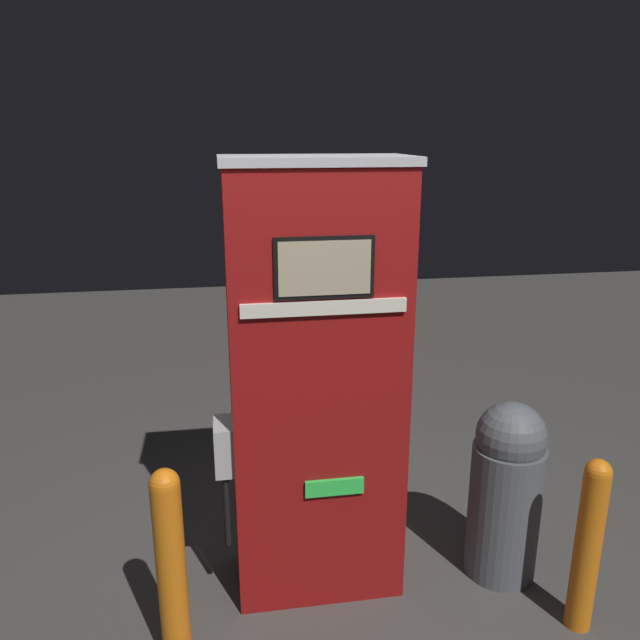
{
  "coord_description": "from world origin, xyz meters",
  "views": [
    {
      "loc": [
        -0.44,
        -2.57,
        2.3
      ],
      "look_at": [
        0.0,
        0.11,
        1.48
      ],
      "focal_mm": 35.0,
      "sensor_mm": 36.0,
      "label": 1
    }
  ],
  "objects_px": {
    "safety_bollard": "(171,565)",
    "safety_bollard_far": "(588,542)",
    "gas_pump": "(316,387)",
    "trash_bin": "(506,488)"
  },
  "relations": [
    {
      "from": "trash_bin",
      "to": "safety_bollard_far",
      "type": "height_order",
      "value": "trash_bin"
    },
    {
      "from": "gas_pump",
      "to": "trash_bin",
      "type": "distance_m",
      "value": 1.17
    },
    {
      "from": "safety_bollard",
      "to": "safety_bollard_far",
      "type": "bearing_deg",
      "value": -2.87
    },
    {
      "from": "gas_pump",
      "to": "safety_bollard",
      "type": "bearing_deg",
      "value": -147.36
    },
    {
      "from": "gas_pump",
      "to": "safety_bollard",
      "type": "distance_m",
      "value": 1.03
    },
    {
      "from": "safety_bollard",
      "to": "trash_bin",
      "type": "relative_size",
      "value": 0.98
    },
    {
      "from": "safety_bollard",
      "to": "trash_bin",
      "type": "distance_m",
      "value": 1.74
    },
    {
      "from": "gas_pump",
      "to": "trash_bin",
      "type": "xyz_separation_m",
      "value": [
        1.0,
        -0.11,
        -0.6
      ]
    },
    {
      "from": "safety_bollard",
      "to": "trash_bin",
      "type": "xyz_separation_m",
      "value": [
        1.7,
        0.34,
        -0.01
      ]
    },
    {
      "from": "gas_pump",
      "to": "safety_bollard_far",
      "type": "height_order",
      "value": "gas_pump"
    }
  ]
}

